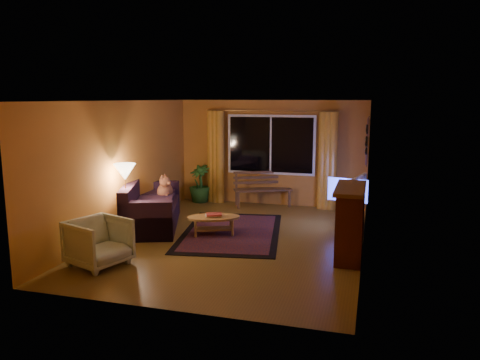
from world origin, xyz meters
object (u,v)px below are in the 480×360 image
(sofa, at_px, (152,204))
(armchair, at_px, (99,240))
(coffee_table, at_px, (214,226))
(tv_console, at_px, (352,217))
(floor_lamp, at_px, (126,201))
(bench, at_px, (263,198))

(sofa, bearing_deg, armchair, -104.14)
(armchair, xyz_separation_m, coffee_table, (1.15, 2.03, -0.23))
(tv_console, bearing_deg, coffee_table, -157.91)
(floor_lamp, bearing_deg, bench, 58.59)
(coffee_table, bearing_deg, armchair, -119.62)
(bench, xyz_separation_m, sofa, (-1.74, -2.28, 0.25))
(coffee_table, bearing_deg, sofa, 169.21)
(floor_lamp, distance_m, coffee_table, 1.69)
(bench, distance_m, floor_lamp, 3.62)
(armchair, distance_m, floor_lamp, 1.58)
(sofa, distance_m, coffee_table, 1.45)
(floor_lamp, height_order, coffee_table, floor_lamp)
(floor_lamp, height_order, tv_console, floor_lamp)
(tv_console, bearing_deg, floor_lamp, -160.40)
(sofa, xyz_separation_m, armchair, (0.24, -2.29, -0.05))
(bench, distance_m, tv_console, 2.53)
(bench, relative_size, coffee_table, 1.37)
(bench, relative_size, armchair, 1.67)
(bench, bearing_deg, floor_lamp, -146.41)
(floor_lamp, distance_m, tv_console, 4.37)
(bench, relative_size, sofa, 0.60)
(floor_lamp, xyz_separation_m, coffee_table, (1.53, 0.52, -0.50))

